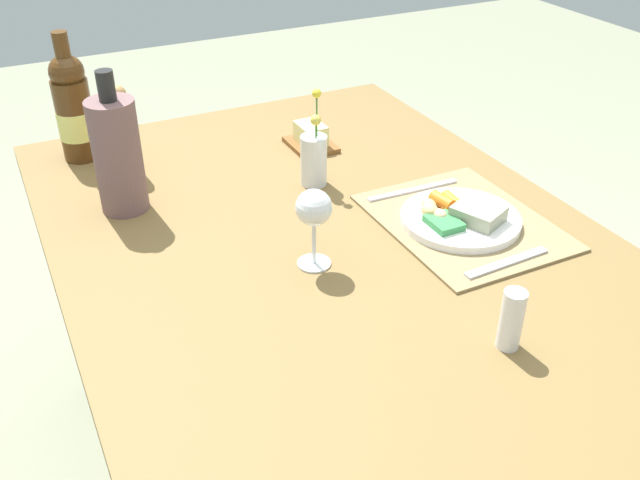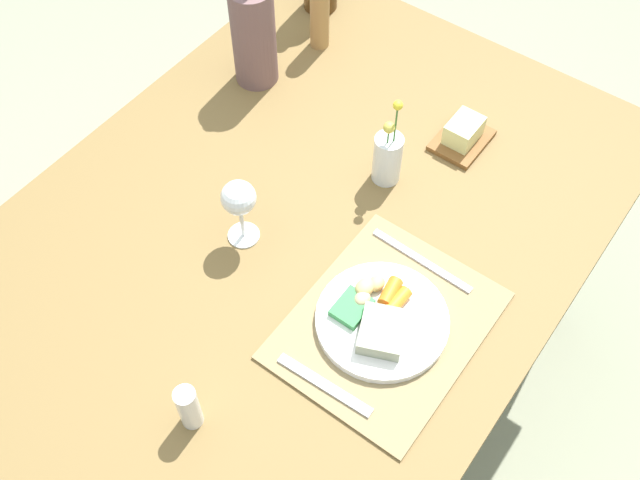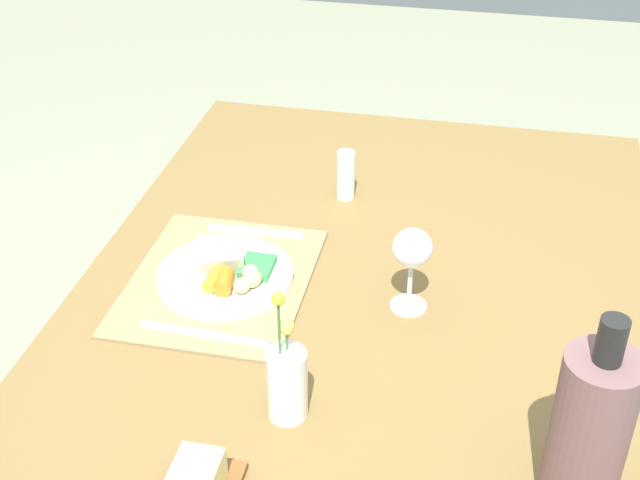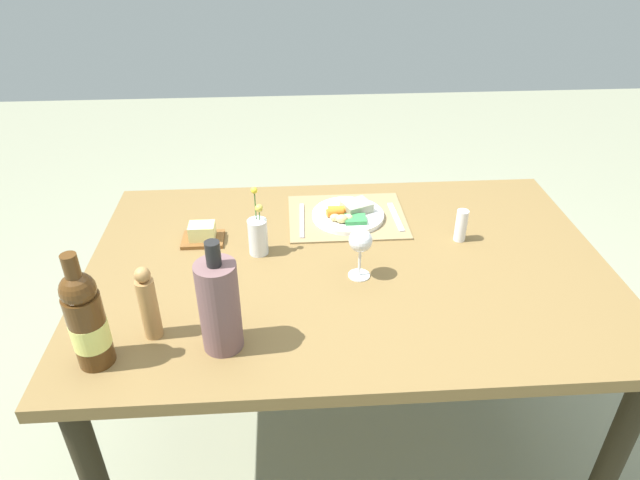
% 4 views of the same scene
% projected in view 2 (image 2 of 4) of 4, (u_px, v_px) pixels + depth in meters
% --- Properties ---
extents(ground_plane, '(8.00, 8.00, 0.00)m').
position_uv_depth(ground_plane, '(292.00, 403.00, 2.10)').
color(ground_plane, gray).
extents(dining_table, '(1.55, 1.03, 0.78)m').
position_uv_depth(dining_table, '(282.00, 270.00, 1.53)').
color(dining_table, brown).
rests_on(dining_table, ground_plane).
extents(placemat, '(0.39, 0.31, 0.01)m').
position_uv_depth(placemat, '(387.00, 325.00, 1.36)').
color(placemat, '#8B764F').
rests_on(placemat, dining_table).
extents(dinner_plate, '(0.24, 0.24, 0.05)m').
position_uv_depth(dinner_plate, '(381.00, 318.00, 1.34)').
color(dinner_plate, white).
rests_on(dinner_plate, placemat).
extents(fork, '(0.03, 0.19, 0.00)m').
position_uv_depth(fork, '(324.00, 385.00, 1.28)').
color(fork, silver).
rests_on(fork, placemat).
extents(knife, '(0.02, 0.22, 0.00)m').
position_uv_depth(knife, '(421.00, 260.00, 1.43)').
color(knife, silver).
rests_on(knife, placemat).
extents(pepper_mill, '(0.05, 0.05, 0.20)m').
position_uv_depth(pepper_mill, '(320.00, 10.00, 1.72)').
color(pepper_mill, '#AA7D47').
rests_on(pepper_mill, dining_table).
extents(salt_shaker, '(0.04, 0.04, 0.10)m').
position_uv_depth(salt_shaker, '(189.00, 407.00, 1.21)').
color(salt_shaker, white).
rests_on(salt_shaker, dining_table).
extents(butter_dish, '(0.13, 0.10, 0.06)m').
position_uv_depth(butter_dish, '(463.00, 134.00, 1.60)').
color(butter_dish, brown).
rests_on(butter_dish, dining_table).
extents(flower_vase, '(0.06, 0.06, 0.22)m').
position_uv_depth(flower_vase, '(388.00, 157.00, 1.51)').
color(flower_vase, silver).
rests_on(flower_vase, dining_table).
extents(wine_glass, '(0.07, 0.07, 0.15)m').
position_uv_depth(wine_glass, '(239.00, 200.00, 1.38)').
color(wine_glass, white).
rests_on(wine_glass, dining_table).
extents(cooler_bottle, '(0.10, 0.10, 0.30)m').
position_uv_depth(cooler_bottle, '(254.00, 34.00, 1.63)').
color(cooler_bottle, '#6F5051').
rests_on(cooler_bottle, dining_table).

